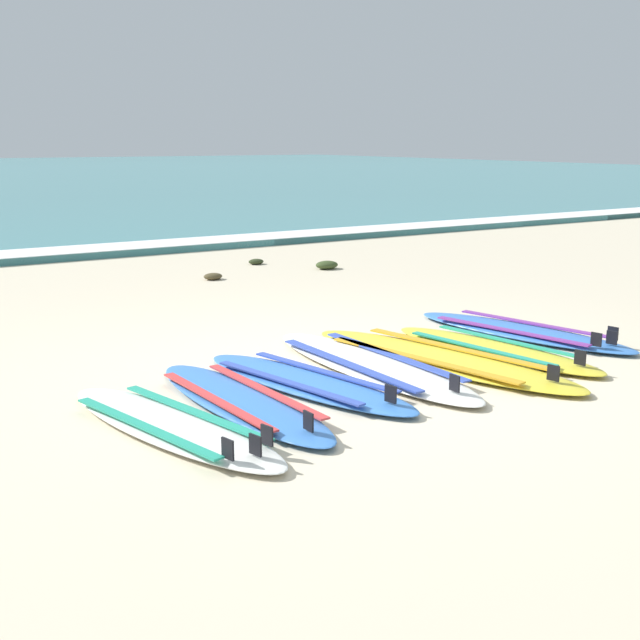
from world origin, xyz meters
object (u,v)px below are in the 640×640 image
at_px(surfboard_4, 439,358).
at_px(surfboard_6, 521,331).
at_px(surfboard_3, 370,365).
at_px(surfboard_1, 240,401).
at_px(surfboard_0, 170,425).
at_px(surfboard_5, 494,349).
at_px(surfboard_2, 305,382).

relative_size(surfboard_4, surfboard_6, 1.18).
xyz_separation_m(surfboard_3, surfboard_6, (1.72, 0.17, 0.00)).
height_order(surfboard_1, surfboard_6, same).
height_order(surfboard_0, surfboard_4, same).
relative_size(surfboard_0, surfboard_5, 1.00).
height_order(surfboard_4, surfboard_5, same).
bearing_deg(surfboard_5, surfboard_0, -173.92).
bearing_deg(surfboard_4, surfboard_2, 179.69).
relative_size(surfboard_2, surfboard_5, 1.00).
bearing_deg(surfboard_1, surfboard_4, 4.02).
distance_m(surfboard_1, surfboard_4, 1.74).
xyz_separation_m(surfboard_0, surfboard_5, (2.83, 0.30, -0.00)).
height_order(surfboard_3, surfboard_6, same).
distance_m(surfboard_2, surfboard_5, 1.72).
bearing_deg(surfboard_5, surfboard_1, -177.34).
bearing_deg(surfboard_5, surfboard_4, 178.37).
height_order(surfboard_1, surfboard_2, same).
relative_size(surfboard_4, surfboard_5, 1.27).
bearing_deg(surfboard_4, surfboard_1, -175.98).
bearing_deg(surfboard_3, surfboard_0, -165.46).
bearing_deg(surfboard_3, surfboard_2, -168.62).
xyz_separation_m(surfboard_2, surfboard_6, (2.35, 0.30, 0.00)).
bearing_deg(surfboard_0, surfboard_3, 14.54).
height_order(surfboard_0, surfboard_2, same).
height_order(surfboard_5, surfboard_6, same).
bearing_deg(surfboard_6, surfboard_4, -165.39).
xyz_separation_m(surfboard_4, surfboard_6, (1.18, 0.31, 0.00)).
height_order(surfboard_1, surfboard_3, same).
bearing_deg(surfboard_1, surfboard_2, 12.93).
bearing_deg(surfboard_1, surfboard_0, -160.35).
height_order(surfboard_3, surfboard_5, same).
bearing_deg(surfboard_6, surfboard_1, -171.62).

